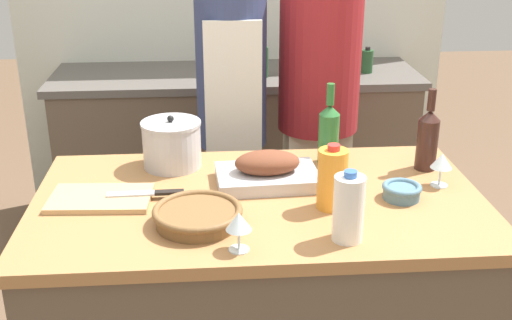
{
  "coord_description": "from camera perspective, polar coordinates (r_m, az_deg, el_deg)",
  "views": [
    {
      "loc": [
        -0.15,
        -1.87,
        1.81
      ],
      "look_at": [
        0.0,
        0.12,
        0.99
      ],
      "focal_mm": 45.0,
      "sensor_mm": 36.0,
      "label": 1
    }
  ],
  "objects": [
    {
      "name": "wine_bottle_dark",
      "position": [
        2.34,
        15.01,
        1.89
      ],
      "size": [
        0.07,
        0.07,
        0.29
      ],
      "color": "#381E19",
      "rests_on": "kitchen_island"
    },
    {
      "name": "condiment_bottle_extra",
      "position": [
        3.42,
        0.69,
        8.72
      ],
      "size": [
        0.05,
        0.05,
        0.18
      ],
      "color": "#234C28",
      "rests_on": "back_counter"
    },
    {
      "name": "wine_glass_right",
      "position": [
        2.22,
        16.17,
        -0.17
      ],
      "size": [
        0.07,
        0.07,
        0.12
      ],
      "color": "silver",
      "rests_on": "kitchen_island"
    },
    {
      "name": "knife_chef",
      "position": [
        2.09,
        -9.55,
        -2.92
      ],
      "size": [
        0.25,
        0.04,
        0.01
      ],
      "color": "#B7B7BC",
      "rests_on": "cutting_board"
    },
    {
      "name": "juice_jug",
      "position": [
        1.99,
        6.8,
        -1.66
      ],
      "size": [
        0.09,
        0.09,
        0.21
      ],
      "color": "orange",
      "rests_on": "kitchen_island"
    },
    {
      "name": "person_cook_aproned",
      "position": [
        2.83,
        -2.14,
        4.03
      ],
      "size": [
        0.3,
        0.3,
        1.66
      ],
      "rotation": [
        0.0,
        0.0,
        0.01
      ],
      "color": "beige",
      "rests_on": "ground_plane"
    },
    {
      "name": "person_cook_guest",
      "position": [
        2.91,
        5.56,
        5.23
      ],
      "size": [
        0.36,
        0.36,
        1.75
      ],
      "rotation": [
        0.0,
        0.0,
        0.02
      ],
      "color": "beige",
      "rests_on": "ground_plane"
    },
    {
      "name": "wine_bottle_green",
      "position": [
        2.33,
        6.49,
        2.48
      ],
      "size": [
        0.07,
        0.07,
        0.3
      ],
      "color": "#28662D",
      "rests_on": "kitchen_island"
    },
    {
      "name": "roasting_pan",
      "position": [
        2.16,
        1.01,
        -1.03
      ],
      "size": [
        0.35,
        0.24,
        0.12
      ],
      "color": "#BCBCC1",
      "rests_on": "kitchen_island"
    },
    {
      "name": "condiment_bottle_short",
      "position": [
        3.57,
        9.84,
        8.65
      ],
      "size": [
        0.06,
        0.06,
        0.14
      ],
      "color": "#234C28",
      "rests_on": "back_counter"
    },
    {
      "name": "cutting_board",
      "position": [
        2.11,
        -13.65,
        -3.34
      ],
      "size": [
        0.33,
        0.22,
        0.02
      ],
      "color": "tan",
      "rests_on": "kitchen_island"
    },
    {
      "name": "kitchen_island",
      "position": [
        2.32,
        0.25,
        -13.56
      ],
      "size": [
        1.46,
        0.83,
        0.91
      ],
      "color": "brown",
      "rests_on": "ground_plane"
    },
    {
      "name": "stock_pot",
      "position": [
        2.31,
        -7.5,
        1.42
      ],
      "size": [
        0.21,
        0.21,
        0.19
      ],
      "color": "#B7B7BC",
      "rests_on": "kitchen_island"
    },
    {
      "name": "mixing_bowl",
      "position": [
        2.11,
        12.82,
        -2.7
      ],
      "size": [
        0.13,
        0.13,
        0.05
      ],
      "color": "slate",
      "rests_on": "kitchen_island"
    },
    {
      "name": "back_counter",
      "position": [
        3.67,
        -1.71,
        0.74
      ],
      "size": [
        1.99,
        0.6,
        0.93
      ],
      "color": "brown",
      "rests_on": "ground_plane"
    },
    {
      "name": "wine_glass_left",
      "position": [
        1.74,
        -1.55,
        -5.6
      ],
      "size": [
        0.07,
        0.07,
        0.11
      ],
      "color": "silver",
      "rests_on": "kitchen_island"
    },
    {
      "name": "condiment_bottle_tall",
      "position": [
        3.52,
        3.31,
        8.89
      ],
      "size": [
        0.06,
        0.06,
        0.16
      ],
      "color": "#332D28",
      "rests_on": "back_counter"
    },
    {
      "name": "milk_jug",
      "position": [
        1.81,
        8.23,
        -4.25
      ],
      "size": [
        0.09,
        0.09,
        0.21
      ],
      "color": "white",
      "rests_on": "kitchen_island"
    },
    {
      "name": "wicker_basket",
      "position": [
        1.91,
        -5.22,
        -4.89
      ],
      "size": [
        0.27,
        0.27,
        0.05
      ],
      "color": "brown",
      "rests_on": "kitchen_island"
    }
  ]
}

